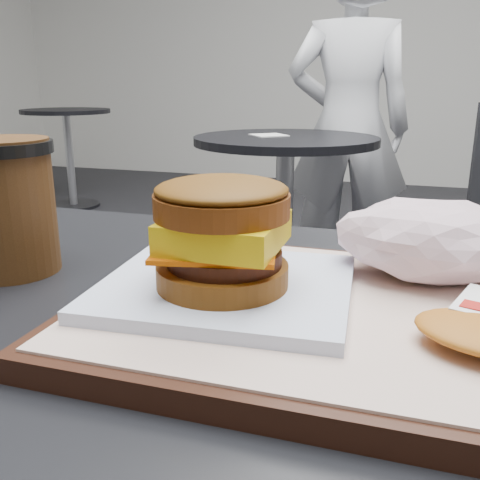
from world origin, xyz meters
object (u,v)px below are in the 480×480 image
coffee_cup (6,202)px  patron (348,128)px  breakfast_sandwich (224,247)px  neighbor_table (285,188)px  crumpled_wrapper (427,239)px  serving_tray (336,316)px

coffee_cup → patron: patron is taller
breakfast_sandwich → neighbor_table: bearing=101.1°
breakfast_sandwich → patron: (-0.14, 2.09, -0.08)m
breakfast_sandwich → neighbor_table: (-0.32, 1.64, -0.28)m
crumpled_wrapper → coffee_cup: (-0.38, -0.05, 0.02)m
coffee_cup → patron: size_ratio=0.09×
serving_tray → patron: (-0.22, 2.08, -0.03)m
neighbor_table → patron: (0.18, 0.45, 0.20)m
breakfast_sandwich → crumpled_wrapper: size_ratio=1.37×
crumpled_wrapper → neighbor_table: bearing=106.8°
serving_tray → neighbor_table: size_ratio=0.51×
coffee_cup → crumpled_wrapper: bearing=7.3°
serving_tray → crumpled_wrapper: 0.11m
coffee_cup → breakfast_sandwich: bearing=-10.8°
breakfast_sandwich → crumpled_wrapper: breakfast_sandwich is taller
neighbor_table → crumpled_wrapper: bearing=-73.2°
neighbor_table → serving_tray: bearing=-76.0°
neighbor_table → coffee_cup: bearing=-86.9°
crumpled_wrapper → patron: bearing=98.1°
patron → serving_tray: bearing=88.4°
breakfast_sandwich → crumpled_wrapper: 0.17m
serving_tray → coffee_cup: bearing=173.9°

